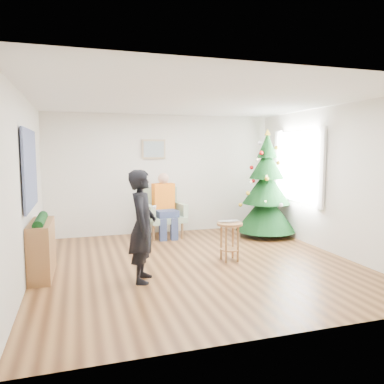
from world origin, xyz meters
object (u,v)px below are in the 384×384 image
object	(u,v)px
christmas_tree	(266,188)
stool	(230,241)
armchair	(164,219)
standing_man	(142,226)
console	(42,249)

from	to	relation	value
christmas_tree	stool	xyz separation A→B (m)	(-1.45, -1.47, -0.70)
christmas_tree	armchair	world-z (taller)	christmas_tree
standing_man	console	distance (m)	1.55
standing_man	console	bearing A→B (deg)	81.16
stool	armchair	distance (m)	2.15
christmas_tree	standing_man	world-z (taller)	christmas_tree
stool	standing_man	bearing A→B (deg)	-160.39
console	standing_man	bearing A→B (deg)	-23.45
armchair	console	bearing A→B (deg)	-146.19
armchair	christmas_tree	bearing A→B (deg)	-22.86
armchair	standing_man	bearing A→B (deg)	-116.23
christmas_tree	standing_man	size ratio (longest dim) A/B	1.46
christmas_tree	console	size ratio (longest dim) A/B	2.27
stool	console	bearing A→B (deg)	178.37
standing_man	console	xyz separation A→B (m)	(-1.36, 0.63, -0.38)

